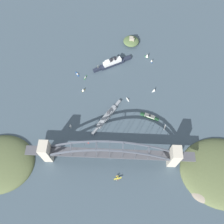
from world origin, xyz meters
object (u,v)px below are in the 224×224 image
at_px(harbor_ferry_steamer, 149,116).
at_px(small_boat_4, 85,78).
at_px(ocean_liner, 112,63).
at_px(channel_marker_buoy, 88,143).
at_px(small_boat_7, 83,90).
at_px(small_boat_5, 77,74).
at_px(small_boat_3, 128,100).
at_px(small_boat_6, 152,61).
at_px(small_boat_8, 70,126).
at_px(fort_island_mid_harbor, 131,41).
at_px(small_boat_2, 147,56).
at_px(harbor_arch_bridge, 110,153).
at_px(seaplane_taxiing_near_bridge, 118,178).
at_px(naval_cruiser, 107,116).
at_px(small_boat_0, 154,90).
at_px(small_boat_1, 165,127).

distance_m(harbor_ferry_steamer, small_boat_4, 143.44).
xyz_separation_m(ocean_liner, channel_marker_buoy, (-32.69, -165.71, -4.69)).
height_order(harbor_ferry_steamer, small_boat_4, harbor_ferry_steamer).
xyz_separation_m(small_boat_4, small_boat_7, (-1.05, -30.09, 2.66)).
distance_m(small_boat_5, small_boat_7, 40.60).
xyz_separation_m(harbor_ferry_steamer, small_boat_3, (-37.95, 32.85, -1.13)).
xyz_separation_m(small_boat_6, small_boat_8, (-143.91, -148.48, 0.23)).
xyz_separation_m(ocean_liner, small_boat_8, (-65.92, -137.38, -2.45)).
bearing_deg(fort_island_mid_harbor, small_boat_2, -49.47).
distance_m(small_boat_4, small_boat_5, 17.90).
bearing_deg(harbor_arch_bridge, small_boat_8, 142.60).
relative_size(ocean_liner, seaplane_taxiing_near_bridge, 6.24).
relative_size(ocean_liner, small_boat_4, 6.87).
relative_size(fort_island_mid_harbor, small_boat_5, 2.82).
height_order(naval_cruiser, harbor_ferry_steamer, naval_cruiser).
height_order(fort_island_mid_harbor, small_boat_2, fort_island_mid_harbor).
bearing_deg(small_boat_0, small_boat_5, 167.56).
bearing_deg(small_boat_7, channel_marker_buoy, -79.51).
xyz_separation_m(small_boat_3, channel_marker_buoy, (-63.99, -85.51, 0.22)).
bearing_deg(channel_marker_buoy, small_boat_1, 14.59).
xyz_separation_m(small_boat_0, small_boat_7, (-131.15, -5.25, -0.18)).
bearing_deg(small_boat_8, small_boat_1, 1.73).
bearing_deg(small_boat_0, small_boat_2, 97.43).
bearing_deg(small_boat_5, channel_marker_buoy, -76.25).
bearing_deg(small_boat_7, small_boat_0, 2.29).
height_order(fort_island_mid_harbor, small_boat_8, fort_island_mid_harbor).
distance_m(small_boat_7, channel_marker_buoy, 103.35).
bearing_deg(ocean_liner, harbor_ferry_steamer, -58.51).
distance_m(harbor_arch_bridge, small_boat_4, 167.77).
relative_size(naval_cruiser, harbor_ferry_steamer, 2.10).
bearing_deg(small_boat_8, channel_marker_buoy, -40.45).
distance_m(ocean_liner, small_boat_7, 82.27).
relative_size(naval_cruiser, small_boat_4, 6.41).
height_order(harbor_arch_bridge, small_boat_8, harbor_arch_bridge).
bearing_deg(small_boat_2, fort_island_mid_harbor, 130.53).
height_order(ocean_liner, fort_island_mid_harbor, ocean_liner).
xyz_separation_m(harbor_ferry_steamer, small_boat_8, (-135.17, -24.33, 1.33)).
xyz_separation_m(ocean_liner, harbor_ferry_steamer, (69.25, -113.04, -3.78)).
xyz_separation_m(naval_cruiser, small_boat_3, (36.14, 36.75, -2.46)).
height_order(small_boat_1, small_boat_4, small_boat_1).
relative_size(harbor_arch_bridge, small_boat_0, 32.78).
relative_size(harbor_ferry_steamer, small_boat_0, 4.26).
bearing_deg(small_boat_7, small_boat_2, 35.63).
relative_size(fort_island_mid_harbor, small_boat_6, 4.63).
bearing_deg(seaplane_taxiing_near_bridge, small_boat_8, 134.58).
xyz_separation_m(fort_island_mid_harbor, small_boat_4, (-87.12, -94.22, -4.41)).
distance_m(harbor_ferry_steamer, small_boat_3, 50.20).
bearing_deg(harbor_ferry_steamer, small_boat_8, -169.80).
height_order(small_boat_2, small_boat_7, small_boat_2).
height_order(small_boat_4, small_boat_6, small_boat_6).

